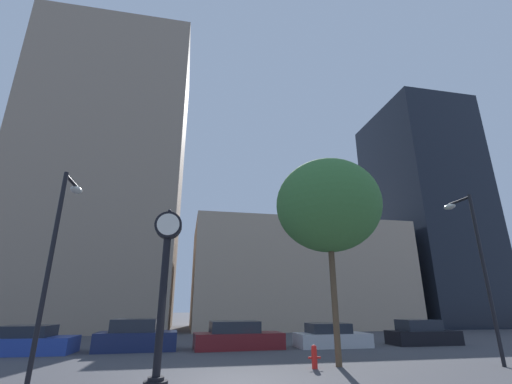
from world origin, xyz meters
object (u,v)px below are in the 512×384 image
at_px(bare_tree, 328,206).
at_px(car_black, 422,334).
at_px(street_clock, 165,271).
at_px(car_silver, 331,337).
at_px(street_lamp_left, 59,238).
at_px(car_navy, 136,337).
at_px(car_maroon, 237,337).
at_px(car_blue, 29,342).
at_px(street_lamp_right, 473,249).
at_px(fire_hydrant_near, 314,356).

bearing_deg(bare_tree, car_black, 37.06).
xyz_separation_m(street_clock, car_silver, (8.60, 7.68, -2.65)).
bearing_deg(street_lamp_left, car_silver, 31.12).
relative_size(car_silver, bare_tree, 0.48).
height_order(car_navy, car_maroon, car_navy).
relative_size(car_navy, car_maroon, 0.85).
xyz_separation_m(car_blue, street_lamp_right, (18.67, -6.82, 3.87)).
relative_size(car_navy, bare_tree, 0.48).
relative_size(car_black, street_lamp_right, 0.59).
height_order(car_maroon, bare_tree, bare_tree).
height_order(street_lamp_left, street_lamp_right, street_lamp_right).
xyz_separation_m(car_blue, car_silver, (14.93, -0.14, -0.01)).
bearing_deg(car_maroon, bare_tree, -66.61).
bearing_deg(car_blue, fire_hydrant_near, -25.20).
relative_size(street_clock, street_lamp_right, 0.78).
height_order(car_black, fire_hydrant_near, car_black).
xyz_separation_m(car_navy, fire_hydrant_near, (6.98, -6.54, -0.22)).
relative_size(street_clock, car_silver, 1.31).
xyz_separation_m(car_navy, street_lamp_right, (13.96, -7.17, 3.77)).
relative_size(car_navy, car_black, 1.00).
bearing_deg(fire_hydrant_near, car_navy, 136.85).
relative_size(street_clock, car_black, 1.31).
relative_size(street_clock, fire_hydrant_near, 6.53).
distance_m(fire_hydrant_near, bare_tree, 5.87).
xyz_separation_m(street_clock, car_maroon, (3.49, 7.85, -2.59)).
xyz_separation_m(car_maroon, car_black, (10.77, -0.04, -0.00)).
xyz_separation_m(street_clock, car_black, (14.26, 7.81, -2.60)).
height_order(car_silver, street_lamp_left, street_lamp_left).
height_order(car_maroon, car_silver, car_maroon).
height_order(car_navy, car_black, car_navy).
bearing_deg(car_black, car_navy, 178.96).
bearing_deg(street_lamp_right, car_silver, 119.30).
bearing_deg(street_lamp_left, car_navy, 77.32).
bearing_deg(car_maroon, street_lamp_left, -135.39).
relative_size(car_black, bare_tree, 0.48).
bearing_deg(fire_hydrant_near, car_black, 34.79).
relative_size(street_lamp_left, street_lamp_right, 0.94).
xyz_separation_m(street_clock, car_navy, (-1.61, 8.18, -2.53)).
distance_m(street_clock, bare_tree, 7.32).
xyz_separation_m(car_silver, street_lamp_left, (-11.94, -7.21, 3.65)).
distance_m(car_blue, car_navy, 4.73).
distance_m(street_lamp_left, street_lamp_right, 15.70).
distance_m(car_blue, bare_tree, 15.14).
bearing_deg(street_lamp_right, car_black, 74.33).
distance_m(car_navy, car_maroon, 5.11).
height_order(car_blue, fire_hydrant_near, car_blue).
xyz_separation_m(fire_hydrant_near, bare_tree, (1.03, 0.24, 5.78)).
relative_size(car_maroon, bare_tree, 0.57).
bearing_deg(fire_hydrant_near, street_lamp_right, -5.17).
height_order(fire_hydrant_near, street_lamp_right, street_lamp_right).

